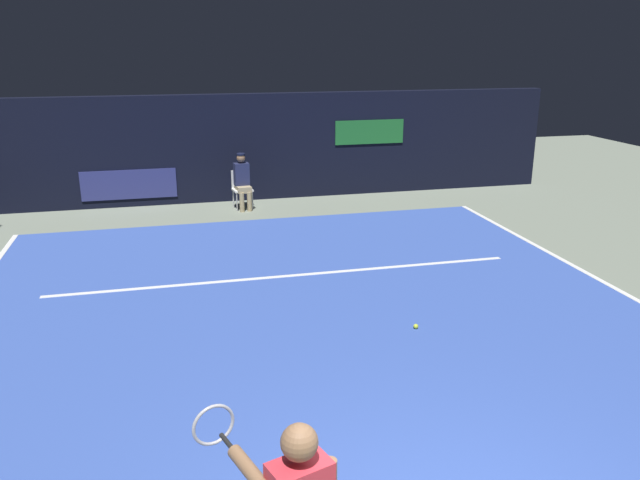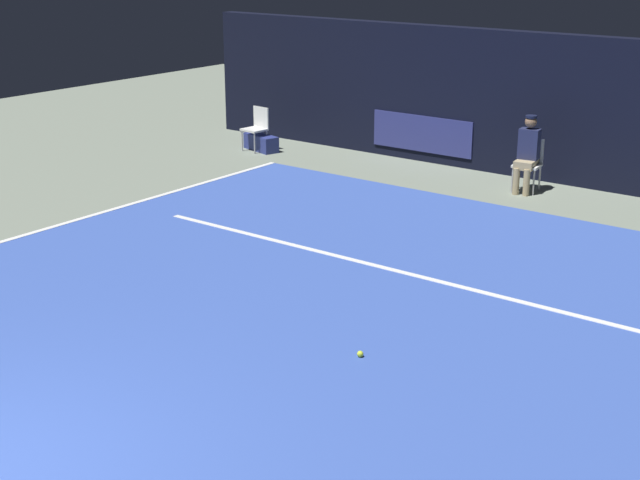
# 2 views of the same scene
# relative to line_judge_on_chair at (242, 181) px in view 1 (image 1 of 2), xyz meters

# --- Properties ---
(ground_plane) EXTENTS (31.16, 31.16, 0.00)m
(ground_plane) POSITION_rel_line_judge_on_chair_xyz_m (0.19, -6.66, -0.69)
(ground_plane) COLOR gray
(court_surface) EXTENTS (10.06, 11.23, 0.01)m
(court_surface) POSITION_rel_line_judge_on_chair_xyz_m (0.19, -6.66, -0.68)
(court_surface) COLOR #3856B2
(court_surface) RESTS_ON ground
(line_sideline_left) EXTENTS (0.10, 11.23, 0.01)m
(line_sideline_left) POSITION_rel_line_judge_on_chair_xyz_m (5.17, -6.66, -0.67)
(line_sideline_left) COLOR white
(line_sideline_left) RESTS_ON court_surface
(line_service) EXTENTS (7.85, 0.10, 0.01)m
(line_service) POSITION_rel_line_judge_on_chair_xyz_m (0.19, -4.70, -0.67)
(line_service) COLOR white
(line_service) RESTS_ON court_surface
(back_wall) EXTENTS (15.91, 0.33, 2.60)m
(back_wall) POSITION_rel_line_judge_on_chair_xyz_m (0.18, 0.99, 0.61)
(back_wall) COLOR black
(back_wall) RESTS_ON ground
(line_judge_on_chair) EXTENTS (0.49, 0.57, 1.32)m
(line_judge_on_chair) POSITION_rel_line_judge_on_chair_xyz_m (0.00, 0.00, 0.00)
(line_judge_on_chair) COLOR white
(line_judge_on_chair) RESTS_ON ground
(tennis_ball) EXTENTS (0.07, 0.07, 0.07)m
(tennis_ball) POSITION_rel_line_judge_on_chair_xyz_m (1.50, -7.12, -0.64)
(tennis_ball) COLOR #CCE033
(tennis_ball) RESTS_ON court_surface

